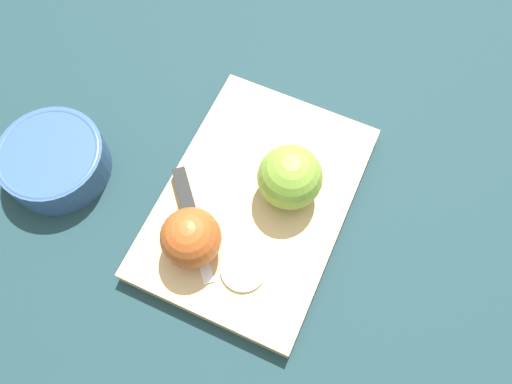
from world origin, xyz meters
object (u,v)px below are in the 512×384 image
Objects in this scene: apple_half_right at (191,238)px; knife at (187,203)px; bowl at (54,160)px; apple_half_left at (290,177)px.

apple_half_right reaches higher than knife.
apple_half_right is 0.23m from bowl.
bowl is (0.06, -0.32, -0.04)m from apple_half_left.
apple_half_left is 0.15m from apple_half_right.
bowl is at bearing -126.14° from knife.
bowl reaches higher than knife.
apple_half_left reaches higher than knife.
apple_half_right is at bearing 173.53° from apple_half_left.
knife is at bearing 0.55° from apple_half_right.
apple_half_right is 0.55× the size of knife.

